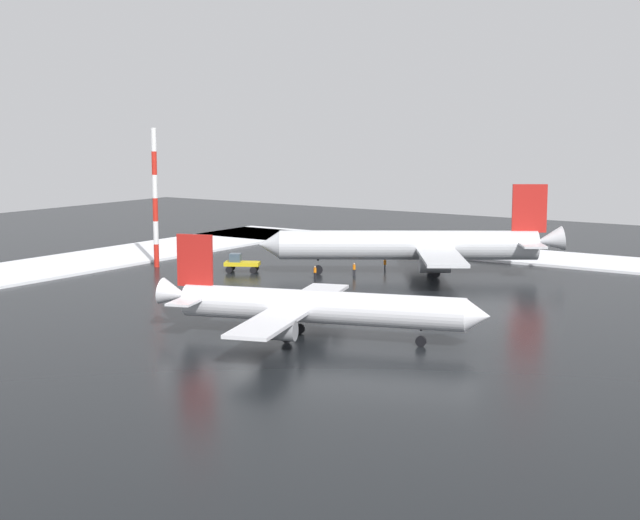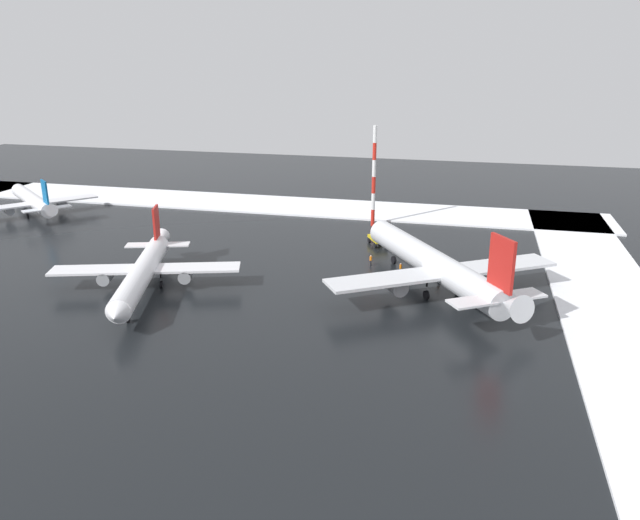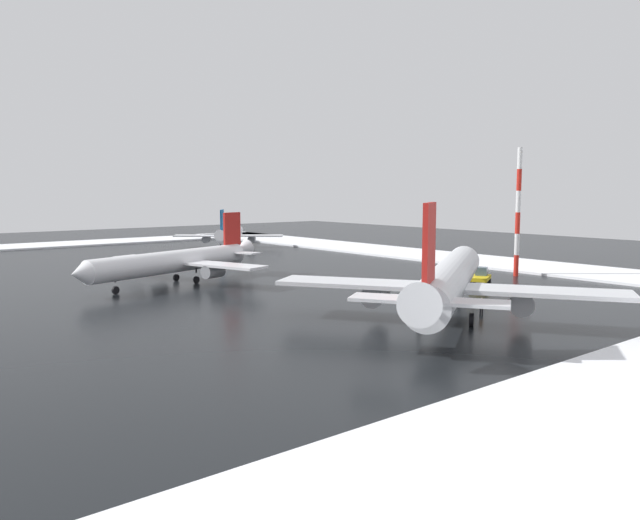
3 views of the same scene
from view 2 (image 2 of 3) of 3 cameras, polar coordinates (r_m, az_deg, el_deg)
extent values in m
plane|color=black|center=(95.40, -17.36, -1.72)|extent=(240.00, 240.00, 0.00)
cube|color=white|center=(138.60, -6.85, 5.19)|extent=(152.00, 16.00, 0.36)
cube|color=white|center=(84.43, 25.80, -5.25)|extent=(14.00, 116.00, 0.36)
cylinder|color=silver|center=(87.60, 10.16, -0.22)|extent=(21.51, 30.06, 3.79)
cone|color=silver|center=(102.97, 5.28, 2.79)|extent=(4.48, 4.21, 3.60)
cone|color=silver|center=(73.06, 17.17, -4.01)|extent=(4.88, 5.10, 3.69)
cube|color=silver|center=(80.89, 5.64, -1.83)|extent=(14.82, 12.05, 0.40)
cylinder|color=gray|center=(82.66, 6.86, -2.25)|extent=(3.94, 4.39, 2.23)
cube|color=silver|center=(89.82, 16.29, -0.44)|extent=(14.82, 12.05, 0.40)
cylinder|color=gray|center=(89.36, 14.85, -1.16)|extent=(3.94, 4.39, 2.23)
cube|color=red|center=(73.68, 16.26, -0.31)|extent=(2.78, 3.95, 6.25)
cube|color=silver|center=(73.50, 13.73, -3.75)|extent=(6.07, 5.36, 0.27)
cube|color=silver|center=(77.20, 17.92, -3.05)|extent=(6.07, 5.36, 0.27)
cylinder|color=black|center=(97.94, 6.79, 0.90)|extent=(0.27, 0.27, 0.78)
cylinder|color=black|center=(98.43, 6.75, 0.01)|extent=(1.00, 1.24, 1.23)
cylinder|color=black|center=(84.25, 9.75, -2.15)|extent=(0.27, 0.27, 0.78)
cylinder|color=black|center=(84.82, 9.69, -3.18)|extent=(1.00, 1.24, 1.23)
cylinder|color=black|center=(86.65, 12.59, -1.76)|extent=(0.27, 0.27, 0.78)
cylinder|color=black|center=(87.20, 12.52, -2.75)|extent=(1.00, 1.24, 1.23)
cylinder|color=white|center=(87.69, -15.98, -1.19)|extent=(10.97, 26.26, 3.02)
cone|color=white|center=(74.64, -18.16, -4.85)|extent=(3.38, 2.90, 2.86)
cone|color=white|center=(101.11, -14.39, 1.84)|extent=(3.41, 3.80, 2.93)
cube|color=white|center=(89.00, -11.05, -0.70)|extent=(12.17, 7.23, 0.32)
cylinder|color=gray|center=(89.12, -12.18, -1.35)|extent=(2.61, 3.41, 1.77)
cube|color=white|center=(92.02, -20.07, -0.86)|extent=(12.17, 7.23, 0.32)
cylinder|color=gray|center=(91.41, -19.02, -1.46)|extent=(2.61, 3.41, 1.77)
cube|color=red|center=(98.24, -14.75, 3.32)|extent=(1.38, 3.48, 4.97)
cube|color=white|center=(98.52, -13.09, 1.40)|extent=(4.76, 3.49, 0.21)
cube|color=white|center=(99.53, -16.11, 1.32)|extent=(4.76, 3.49, 0.21)
cylinder|color=black|center=(79.66, -17.22, -4.31)|extent=(0.21, 0.21, 0.62)
cylinder|color=black|center=(80.15, -17.14, -5.16)|extent=(0.59, 1.02, 0.98)
cylinder|color=black|center=(90.19, -14.37, -1.40)|extent=(0.21, 0.21, 0.62)
cylinder|color=black|center=(90.62, -14.30, -2.17)|extent=(0.59, 1.02, 0.98)
cylinder|color=black|center=(91.00, -16.78, -1.44)|extent=(0.21, 0.21, 0.62)
cylinder|color=black|center=(91.42, -16.71, -2.20)|extent=(0.59, 1.02, 0.98)
cylinder|color=white|center=(141.47, -24.81, 5.01)|extent=(20.86, 17.69, 2.79)
cone|color=white|center=(154.27, -25.94, 5.84)|extent=(3.20, 3.30, 2.65)
cone|color=white|center=(128.52, -23.47, 4.22)|extent=(3.77, 3.69, 2.71)
cylinder|color=gray|center=(138.79, -26.59, 4.08)|extent=(3.20, 3.03, 1.64)
cube|color=white|center=(140.68, -21.91, 5.21)|extent=(9.53, 10.55, 0.30)
cylinder|color=gray|center=(140.84, -22.56, 4.80)|extent=(3.20, 3.03, 1.64)
cube|color=#0C5999|center=(129.78, -23.85, 5.67)|extent=(2.73, 2.30, 4.59)
cube|color=white|center=(130.07, -24.74, 4.13)|extent=(4.14, 4.40, 0.20)
cube|color=white|center=(131.14, -22.65, 4.50)|extent=(4.14, 4.40, 0.20)
cylinder|color=black|center=(149.99, -25.50, 5.10)|extent=(0.20, 0.20, 0.57)
cylinder|color=black|center=(150.23, -25.44, 4.66)|extent=(0.88, 0.79, 0.90)
cylinder|color=black|center=(139.02, -25.23, 4.22)|extent=(0.20, 0.20, 0.57)
cylinder|color=black|center=(139.27, -25.16, 3.75)|extent=(0.88, 0.79, 0.90)
cylinder|color=black|center=(139.75, -23.80, 4.48)|extent=(0.20, 0.20, 0.57)
cylinder|color=black|center=(140.00, -23.73, 4.01)|extent=(0.88, 0.79, 0.90)
cube|color=gold|center=(107.69, 5.31, 1.96)|extent=(4.13, 5.09, 0.50)
cube|color=#3F5160|center=(108.30, 5.15, 2.50)|extent=(1.99, 1.95, 1.10)
cylinder|color=black|center=(109.02, 4.52, 1.80)|extent=(0.71, 0.94, 0.90)
cylinder|color=black|center=(109.67, 5.50, 1.88)|extent=(0.71, 0.94, 0.90)
cylinder|color=black|center=(106.12, 5.08, 1.33)|extent=(0.71, 0.94, 0.90)
cylinder|color=black|center=(106.78, 6.08, 1.40)|extent=(0.71, 0.94, 0.90)
cylinder|color=black|center=(97.33, 4.67, -0.26)|extent=(0.16, 0.16, 0.85)
cylinder|color=black|center=(97.14, 4.64, -0.29)|extent=(0.16, 0.16, 0.85)
cylinder|color=orange|center=(97.00, 4.66, 0.14)|extent=(0.36, 0.36, 0.62)
sphere|color=tan|center=(96.87, 4.67, 0.38)|extent=(0.24, 0.24, 0.24)
cylinder|color=black|center=(94.12, 7.34, -1.00)|extent=(0.16, 0.16, 0.85)
cylinder|color=black|center=(93.95, 7.39, -1.04)|extent=(0.16, 0.16, 0.85)
cylinder|color=orange|center=(93.80, 7.39, -0.60)|extent=(0.36, 0.36, 0.62)
sphere|color=tan|center=(93.66, 7.40, -0.35)|extent=(0.24, 0.24, 0.24)
cylinder|color=black|center=(92.51, 10.89, -1.54)|extent=(0.16, 0.16, 0.85)
cylinder|color=black|center=(92.43, 10.77, -1.55)|extent=(0.16, 0.16, 0.85)
cylinder|color=orange|center=(92.22, 10.86, -1.11)|extent=(0.36, 0.36, 0.62)
sphere|color=tan|center=(92.09, 10.87, -0.86)|extent=(0.24, 0.24, 0.24)
cylinder|color=red|center=(120.04, 4.84, 3.90)|extent=(0.70, 0.70, 3.16)
cylinder|color=white|center=(119.30, 4.88, 5.37)|extent=(0.70, 0.70, 3.16)
cylinder|color=red|center=(118.64, 4.92, 6.85)|extent=(0.70, 0.70, 3.16)
cylinder|color=white|center=(118.06, 4.97, 8.36)|extent=(0.70, 0.70, 3.16)
cylinder|color=red|center=(117.56, 5.01, 9.87)|extent=(0.70, 0.70, 3.16)
cylinder|color=white|center=(117.14, 5.05, 11.40)|extent=(0.70, 0.70, 3.16)
camera|label=1|loc=(118.35, -64.80, 2.45)|focal=55.00mm
camera|label=3|loc=(52.32, 55.10, -10.79)|focal=35.00mm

